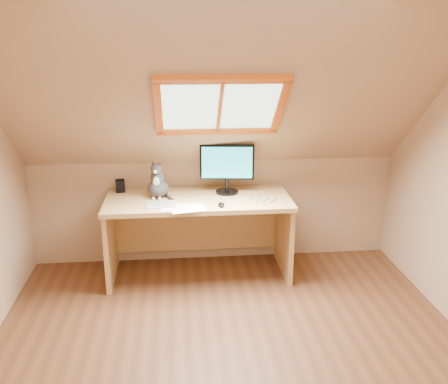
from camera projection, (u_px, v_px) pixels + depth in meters
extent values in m
plane|color=brown|center=(234.00, 365.00, 3.41)|extent=(3.50, 3.50, 0.00)
cube|color=tan|center=(214.00, 210.00, 4.92)|extent=(3.50, 0.02, 1.00)
cube|color=tan|center=(221.00, 97.00, 3.82)|extent=(3.50, 1.56, 1.41)
cube|color=#B2E0CC|center=(220.00, 105.00, 3.91)|extent=(0.90, 0.53, 0.48)
cube|color=#CE5F13|center=(220.00, 105.00, 3.91)|extent=(1.02, 0.64, 0.59)
cube|color=tan|center=(198.00, 200.00, 4.48)|extent=(1.66, 0.73, 0.04)
cube|color=tan|center=(111.00, 242.00, 4.52)|extent=(0.04, 0.65, 0.71)
cube|color=tan|center=(284.00, 236.00, 4.67)|extent=(0.04, 0.65, 0.71)
cube|color=tan|center=(197.00, 226.00, 4.91)|extent=(1.56, 0.03, 0.50)
cylinder|color=black|center=(227.00, 192.00, 4.61)|extent=(0.21, 0.21, 0.02)
cylinder|color=black|center=(227.00, 185.00, 4.59)|extent=(0.03, 0.03, 0.11)
cube|color=black|center=(227.00, 162.00, 4.52)|extent=(0.49, 0.09, 0.32)
cube|color=#0087D5|center=(227.00, 163.00, 4.50)|extent=(0.45, 0.06, 0.28)
ellipsoid|color=#433E3B|center=(158.00, 188.00, 4.48)|extent=(0.22, 0.26, 0.16)
ellipsoid|color=#433E3B|center=(158.00, 178.00, 4.44)|extent=(0.14, 0.14, 0.18)
ellipsoid|color=silver|center=(156.00, 182.00, 4.39)|extent=(0.07, 0.04, 0.10)
ellipsoid|color=#433E3B|center=(156.00, 169.00, 4.37)|extent=(0.11, 0.10, 0.09)
sphere|color=silver|center=(155.00, 172.00, 4.33)|extent=(0.04, 0.04, 0.04)
cone|color=#433E3B|center=(153.00, 163.00, 4.37)|extent=(0.05, 0.05, 0.06)
cone|color=#433E3B|center=(160.00, 163.00, 4.37)|extent=(0.05, 0.05, 0.06)
cube|color=black|center=(120.00, 186.00, 4.63)|extent=(0.09, 0.09, 0.12)
cube|color=#B2B2B7|center=(161.00, 205.00, 4.28)|extent=(0.26, 0.20, 0.01)
ellipsoid|color=black|center=(221.00, 204.00, 4.25)|extent=(0.06, 0.10, 0.03)
cube|color=white|center=(184.00, 208.00, 4.21)|extent=(0.33, 0.27, 0.00)
cube|color=white|center=(184.00, 208.00, 4.21)|extent=(0.32, 0.24, 0.00)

